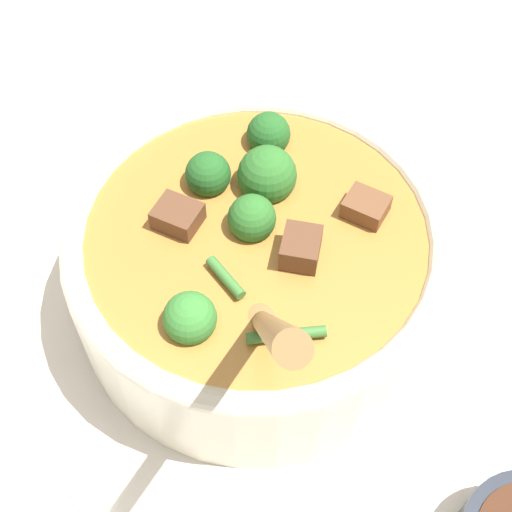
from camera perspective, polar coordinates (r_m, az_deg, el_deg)
name	(u,v)px	position (r m, az deg, el deg)	size (l,w,h in m)	color
ground_plane	(256,301)	(0.53, 0.00, -3.60)	(4.00, 4.00, 0.00)	silver
stew_bowl	(256,260)	(0.49, -0.01, -0.33)	(0.30, 0.26, 0.28)	beige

